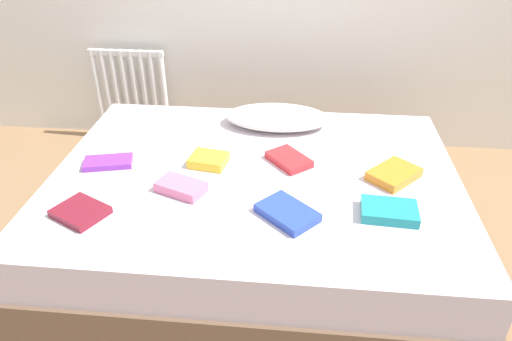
# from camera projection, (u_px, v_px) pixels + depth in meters

# --- Properties ---
(ground_plane) EXTENTS (8.00, 8.00, 0.00)m
(ground_plane) POSITION_uv_depth(u_px,v_px,m) (255.00, 250.00, 2.56)
(ground_plane) COLOR #93704C
(bed) EXTENTS (2.00, 1.50, 0.50)m
(bed) POSITION_uv_depth(u_px,v_px,m) (255.00, 214.00, 2.43)
(bed) COLOR brown
(bed) RESTS_ON ground
(radiator) EXTENTS (0.54, 0.04, 0.60)m
(radiator) POSITION_uv_depth(u_px,v_px,m) (131.00, 90.00, 3.46)
(radiator) COLOR white
(radiator) RESTS_ON ground
(pillow) EXTENTS (0.59, 0.32, 0.11)m
(pillow) POSITION_uv_depth(u_px,v_px,m) (277.00, 117.00, 2.71)
(pillow) COLOR white
(pillow) RESTS_ON bed
(textbook_pink) EXTENTS (0.25, 0.20, 0.05)m
(textbook_pink) POSITION_uv_depth(u_px,v_px,m) (181.00, 187.00, 2.15)
(textbook_pink) COLOR pink
(textbook_pink) RESTS_ON bed
(textbook_red) EXTENTS (0.25, 0.26, 0.04)m
(textbook_red) POSITION_uv_depth(u_px,v_px,m) (289.00, 159.00, 2.37)
(textbook_red) COLOR red
(textbook_red) RESTS_ON bed
(textbook_orange) EXTENTS (0.28, 0.29, 0.04)m
(textbook_orange) POSITION_uv_depth(u_px,v_px,m) (394.00, 174.00, 2.25)
(textbook_orange) COLOR orange
(textbook_orange) RESTS_ON bed
(textbook_purple) EXTENTS (0.26, 0.17, 0.03)m
(textbook_purple) POSITION_uv_depth(u_px,v_px,m) (108.00, 162.00, 2.35)
(textbook_purple) COLOR purple
(textbook_purple) RESTS_ON bed
(textbook_blue) EXTENTS (0.29, 0.29, 0.04)m
(textbook_blue) POSITION_uv_depth(u_px,v_px,m) (287.00, 213.00, 1.99)
(textbook_blue) COLOR #2847B7
(textbook_blue) RESTS_ON bed
(textbook_yellow) EXTENTS (0.20, 0.17, 0.05)m
(textbook_yellow) POSITION_uv_depth(u_px,v_px,m) (209.00, 160.00, 2.35)
(textbook_yellow) COLOR yellow
(textbook_yellow) RESTS_ON bed
(textbook_teal) EXTENTS (0.24, 0.17, 0.04)m
(textbook_teal) POSITION_uv_depth(u_px,v_px,m) (389.00, 211.00, 2.00)
(textbook_teal) COLOR teal
(textbook_teal) RESTS_ON bed
(textbook_maroon) EXTENTS (0.26, 0.25, 0.03)m
(textbook_maroon) POSITION_uv_depth(u_px,v_px,m) (80.00, 212.00, 2.00)
(textbook_maroon) COLOR maroon
(textbook_maroon) RESTS_ON bed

